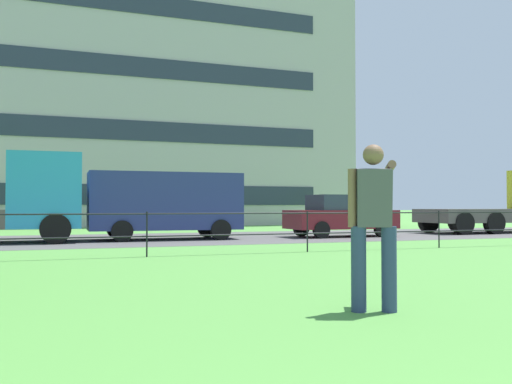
{
  "coord_description": "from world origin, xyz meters",
  "views": [
    {
      "loc": [
        -2.15,
        0.64,
        1.11
      ],
      "look_at": [
        1.19,
        9.56,
        1.36
      ],
      "focal_mm": 39.82,
      "sensor_mm": 36.0,
      "label": 1
    }
  ],
  "objects_px": {
    "panel_van_center": "(165,202)",
    "car_maroon_far_left": "(340,216)",
    "apartment_building_background": "(38,76)",
    "person_thrower": "(373,221)"
  },
  "relations": [
    {
      "from": "panel_van_center",
      "to": "car_maroon_far_left",
      "type": "xyz_separation_m",
      "value": [
        6.39,
        -0.54,
        -0.49
      ]
    },
    {
      "from": "person_thrower",
      "to": "panel_van_center",
      "type": "relative_size",
      "value": 0.35
    },
    {
      "from": "car_maroon_far_left",
      "to": "apartment_building_background",
      "type": "distance_m",
      "value": 22.28
    },
    {
      "from": "person_thrower",
      "to": "car_maroon_far_left",
      "type": "relative_size",
      "value": 0.44
    },
    {
      "from": "person_thrower",
      "to": "car_maroon_far_left",
      "type": "bearing_deg",
      "value": 62.34
    },
    {
      "from": "person_thrower",
      "to": "apartment_building_background",
      "type": "distance_m",
      "value": 32.3
    },
    {
      "from": "panel_van_center",
      "to": "car_maroon_far_left",
      "type": "distance_m",
      "value": 6.43
    },
    {
      "from": "panel_van_center",
      "to": "person_thrower",
      "type": "bearing_deg",
      "value": -92.38
    },
    {
      "from": "car_maroon_far_left",
      "to": "apartment_building_background",
      "type": "relative_size",
      "value": 0.11
    },
    {
      "from": "car_maroon_far_left",
      "to": "apartment_building_background",
      "type": "height_order",
      "value": "apartment_building_background"
    }
  ]
}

